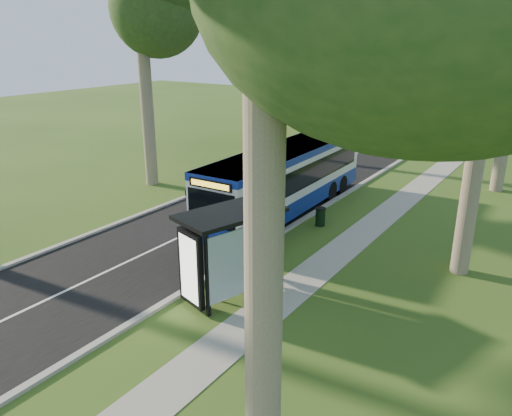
{
  "coord_description": "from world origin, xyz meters",
  "views": [
    {
      "loc": [
        10.59,
        -12.33,
        8.45
      ],
      "look_at": [
        -0.34,
        3.97,
        1.6
      ],
      "focal_mm": 35.0,
      "sensor_mm": 36.0,
      "label": 1
    }
  ],
  "objects_px": {
    "bus_shelter": "(226,242)",
    "litter_bin": "(320,217)",
    "bus": "(286,179)",
    "bus_stop_sign": "(197,248)",
    "car_white": "(322,126)",
    "car_silver": "(356,118)"
  },
  "relations": [
    {
      "from": "bus_stop_sign",
      "to": "car_white",
      "type": "distance_m",
      "value": 29.79
    },
    {
      "from": "bus_shelter",
      "to": "car_white",
      "type": "xyz_separation_m",
      "value": [
        -10.5,
        27.94,
        -1.35
      ]
    },
    {
      "from": "bus",
      "to": "car_white",
      "type": "bearing_deg",
      "value": 110.22
    },
    {
      "from": "bus_stop_sign",
      "to": "car_silver",
      "type": "xyz_separation_m",
      "value": [
        -9.1,
        34.8,
        -1.07
      ]
    },
    {
      "from": "litter_bin",
      "to": "car_silver",
      "type": "bearing_deg",
      "value": 109.74
    },
    {
      "from": "car_white",
      "to": "car_silver",
      "type": "xyz_separation_m",
      "value": [
        0.42,
        6.58,
        -0.09
      ]
    },
    {
      "from": "bus_shelter",
      "to": "car_silver",
      "type": "xyz_separation_m",
      "value": [
        -10.09,
        34.52,
        -1.44
      ]
    },
    {
      "from": "bus_shelter",
      "to": "litter_bin",
      "type": "xyz_separation_m",
      "value": [
        -0.56,
        7.98,
        -1.69
      ]
    },
    {
      "from": "bus_shelter",
      "to": "bus",
      "type": "bearing_deg",
      "value": 124.61
    },
    {
      "from": "litter_bin",
      "to": "car_white",
      "type": "distance_m",
      "value": 22.31
    },
    {
      "from": "bus_stop_sign",
      "to": "car_silver",
      "type": "bearing_deg",
      "value": 93.28
    },
    {
      "from": "litter_bin",
      "to": "car_silver",
      "type": "relative_size",
      "value": 0.21
    },
    {
      "from": "litter_bin",
      "to": "car_silver",
      "type": "distance_m",
      "value": 28.2
    },
    {
      "from": "bus_stop_sign",
      "to": "car_silver",
      "type": "relative_size",
      "value": 0.68
    },
    {
      "from": "bus_stop_sign",
      "to": "litter_bin",
      "type": "xyz_separation_m",
      "value": [
        0.43,
        8.25,
        -1.33
      ]
    },
    {
      "from": "bus_stop_sign",
      "to": "bus_shelter",
      "type": "height_order",
      "value": "bus_shelter"
    },
    {
      "from": "bus_stop_sign",
      "to": "car_silver",
      "type": "height_order",
      "value": "bus_stop_sign"
    },
    {
      "from": "bus",
      "to": "bus_stop_sign",
      "type": "height_order",
      "value": "bus"
    },
    {
      "from": "bus_shelter",
      "to": "bus_stop_sign",
      "type": "bearing_deg",
      "value": -148.17
    },
    {
      "from": "litter_bin",
      "to": "car_white",
      "type": "relative_size",
      "value": 0.19
    },
    {
      "from": "bus_shelter",
      "to": "litter_bin",
      "type": "relative_size",
      "value": 4.52
    },
    {
      "from": "car_silver",
      "to": "bus",
      "type": "bearing_deg",
      "value": -83.18
    }
  ]
}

